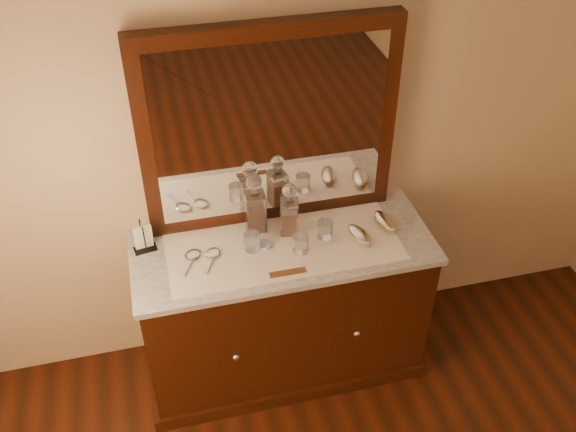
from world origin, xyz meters
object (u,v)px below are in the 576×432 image
object	(u,v)px
decanter_right	(289,214)
brush_near	(360,236)
decanter_left	(255,208)
pin_dish	(264,245)
napkin_rack	(144,239)
hand_mirror_outer	(192,258)
comb	(288,272)
mirror_frame	(270,128)
brush_far	(385,222)
dresser_cabinet	(283,309)
hand_mirror_inner	(212,256)

from	to	relation	value
decanter_right	brush_near	size ratio (longest dim) A/B	1.59
decanter_left	brush_near	distance (m)	0.52
brush_near	decanter_left	bearing A→B (deg)	156.07
pin_dish	napkin_rack	bearing A→B (deg)	168.06
decanter_right	hand_mirror_outer	distance (m)	0.50
comb	brush_near	size ratio (longest dim) A/B	0.95
mirror_frame	brush_far	xyz separation A→B (m)	(0.52, -0.24, -0.47)
pin_dish	hand_mirror_outer	xyz separation A→B (m)	(-0.35, -0.01, 0.00)
mirror_frame	pin_dish	xyz separation A→B (m)	(-0.09, -0.24, -0.49)
decanter_right	pin_dish	bearing A→B (deg)	-151.92
pin_dish	comb	size ratio (longest dim) A/B	0.42
comb	napkin_rack	xyz separation A→B (m)	(-0.61, 0.33, 0.06)
dresser_cabinet	comb	distance (m)	0.49
pin_dish	hand_mirror_outer	distance (m)	0.35
dresser_cabinet	decanter_right	bearing A→B (deg)	58.03
dresser_cabinet	pin_dish	xyz separation A→B (m)	(-0.09, 0.01, 0.45)
brush_near	hand_mirror_outer	distance (m)	0.80
mirror_frame	dresser_cabinet	bearing A→B (deg)	-90.00
napkin_rack	brush_far	distance (m)	1.16
decanter_left	brush_near	xyz separation A→B (m)	(0.46, -0.21, -0.10)
dresser_cabinet	napkin_rack	size ratio (longest dim) A/B	8.89
comb	hand_mirror_inner	bearing A→B (deg)	149.07
mirror_frame	decanter_right	world-z (taller)	mirror_frame
pin_dish	dresser_cabinet	bearing A→B (deg)	-6.23
dresser_cabinet	brush_far	bearing A→B (deg)	1.09
hand_mirror_outer	brush_near	bearing A→B (deg)	-4.02
mirror_frame	decanter_right	size ratio (longest dim) A/B	4.27
hand_mirror_outer	brush_far	bearing A→B (deg)	0.54
brush_far	comb	bearing A→B (deg)	-158.92
comb	decanter_left	xyz separation A→B (m)	(-0.07, 0.35, 0.12)
hand_mirror_outer	hand_mirror_inner	world-z (taller)	same
brush_far	hand_mirror_outer	distance (m)	0.96
decanter_right	hand_mirror_outer	world-z (taller)	decanter_right
dresser_cabinet	napkin_rack	world-z (taller)	napkin_rack
pin_dish	brush_far	world-z (taller)	brush_far
dresser_cabinet	hand_mirror_outer	xyz separation A→B (m)	(-0.43, 0.00, 0.45)
decanter_right	brush_far	xyz separation A→B (m)	(0.47, -0.07, -0.08)
napkin_rack	decanter_left	size ratio (longest dim) A/B	0.50
brush_near	hand_mirror_inner	xyz separation A→B (m)	(-0.70, 0.05, -0.02)
mirror_frame	hand_mirror_outer	bearing A→B (deg)	-150.68
dresser_cabinet	brush_far	size ratio (longest dim) A/B	7.57
pin_dish	brush_far	xyz separation A→B (m)	(0.61, 0.00, 0.02)
decanter_left	brush_near	size ratio (longest dim) A/B	1.77
mirror_frame	napkin_rack	distance (m)	0.78
brush_near	dresser_cabinet	bearing A→B (deg)	171.36
mirror_frame	decanter_right	bearing A→B (deg)	-71.85
dresser_cabinet	brush_far	xyz separation A→B (m)	(0.52, 0.01, 0.47)
comb	brush_far	size ratio (longest dim) A/B	0.90
pin_dish	napkin_rack	xyz separation A→B (m)	(-0.55, 0.12, 0.05)
pin_dish	comb	xyz separation A→B (m)	(0.06, -0.21, -0.00)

